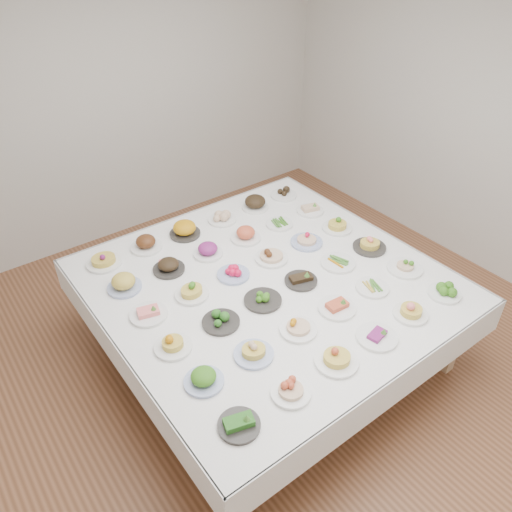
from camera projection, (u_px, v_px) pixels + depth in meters
room_envelope at (272, 148)px, 3.04m from camera, size 5.02×5.02×2.81m
display_table at (268, 286)px, 3.77m from camera, size 2.42×2.42×0.75m
dish_0 at (239, 422)px, 2.67m from camera, size 0.23×0.23×0.10m
dish_1 at (291, 387)px, 2.83m from camera, size 0.23×0.23×0.14m
dish_2 at (337, 354)px, 3.02m from camera, size 0.27×0.27×0.16m
dish_3 at (377, 334)px, 3.21m from camera, size 0.27×0.27×0.11m
dish_4 at (412, 308)px, 3.37m from camera, size 0.25×0.24×0.14m
dish_5 at (445, 290)px, 3.56m from camera, size 0.23×0.23×0.10m
dish_6 at (204, 377)px, 2.91m from camera, size 0.24×0.24×0.12m
dish_7 at (254, 350)px, 3.08m from camera, size 0.25×0.25×0.13m
dish_8 at (299, 324)px, 3.25m from camera, size 0.25×0.25×0.14m
dish_9 at (337, 305)px, 3.44m from camera, size 0.26×0.26×0.10m
dish_10 at (372, 287)px, 3.63m from camera, size 0.24×0.24×0.05m
dish_11 at (406, 264)px, 3.79m from camera, size 0.27×0.27×0.13m
dish_12 at (173, 341)px, 3.13m from camera, size 0.24×0.24×0.13m
dish_13 at (221, 319)px, 3.32m from camera, size 0.25×0.25×0.10m
dish_14 at (263, 297)px, 3.50m from camera, size 0.27×0.27×0.10m
dish_15 at (301, 278)px, 3.68m from camera, size 0.24×0.24×0.10m
dish_16 at (338, 262)px, 3.87m from camera, size 0.27×0.27×0.06m
dish_17 at (370, 242)px, 4.02m from camera, size 0.26×0.26×0.14m
dish_18 at (148, 312)px, 3.39m from camera, size 0.26×0.26×0.10m
dish_19 at (191, 289)px, 3.54m from camera, size 0.24×0.24×0.13m
dish_20 at (233, 272)px, 3.74m from camera, size 0.24×0.24×0.10m
dish_21 at (271, 252)px, 3.89m from camera, size 0.27×0.27×0.14m
dish_22 at (307, 237)px, 4.08m from camera, size 0.26×0.26×0.13m
dish_23 at (338, 223)px, 4.25m from camera, size 0.25×0.25×0.14m
dish_24 at (124, 282)px, 3.60m from camera, size 0.25×0.25×0.14m
dish_25 at (168, 263)px, 3.78m from camera, size 0.25×0.25×0.15m
dish_26 at (208, 248)px, 3.95m from camera, size 0.24×0.24×0.14m
dish_27 at (246, 234)px, 4.13m from camera, size 0.25×0.25×0.13m
dish_28 at (279, 223)px, 4.33m from camera, size 0.23×0.23×0.05m
dish_29 at (310, 208)px, 4.51m from camera, size 0.24×0.24×0.09m
dish_30 at (103, 257)px, 3.84m from camera, size 0.27×0.27×0.16m
dish_31 at (146, 241)px, 4.02m from camera, size 0.27×0.27×0.15m
dish_32 at (184, 227)px, 4.17m from camera, size 0.26×0.26×0.16m
dish_33 at (222, 216)px, 4.37m from camera, size 0.24×0.24×0.12m
dish_34 at (255, 201)px, 4.53m from camera, size 0.24×0.24×0.15m
dish_35 at (284, 192)px, 4.73m from camera, size 0.25×0.25×0.10m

